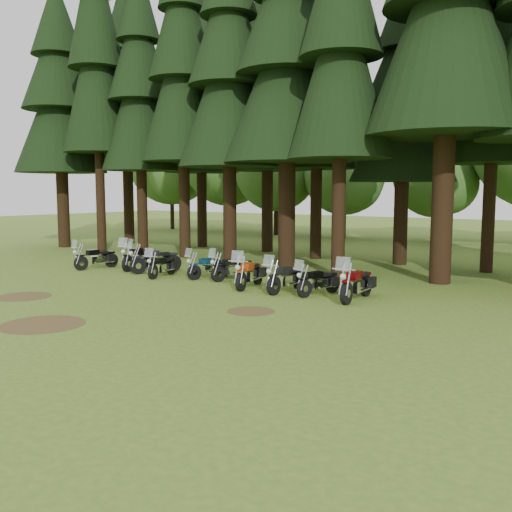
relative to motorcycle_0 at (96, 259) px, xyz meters
The scene contains 32 objects.
ground 7.57m from the motorcycle_0, 30.67° to the right, with size 120.00×120.00×0.00m, color #476720.
pine_front_0 14.45m from the motorcycle_0, 150.80° to the left, with size 5.49×5.49×16.17m.
pine_front_1 13.81m from the motorcycle_0, 138.50° to the left, with size 3.92×3.92×19.88m.
pine_front_2 11.49m from the motorcycle_0, 118.79° to the left, with size 4.32×4.32×16.22m.
pine_front_3 11.54m from the motorcycle_0, 87.87° to the left, with size 4.32×4.32×17.57m.
pine_front_4 11.34m from the motorcycle_0, 59.34° to the left, with size 4.95×4.95×16.33m.
pine_front_5 12.87m from the motorcycle_0, 40.41° to the left, with size 5.81×5.81×16.72m.
pine_front_6 14.41m from the motorcycle_0, 22.78° to the left, with size 4.15×4.15×16.75m.
pine_back_0 15.88m from the motorcycle_0, 131.05° to the left, with size 5.00×5.00×17.21m.
pine_back_1 14.26m from the motorcycle_0, 104.73° to the left, with size 4.52×4.52×16.22m.
pine_back_2 14.22m from the motorcycle_0, 78.64° to the left, with size 4.85×4.85×16.30m.
pine_back_3 14.33m from the motorcycle_0, 56.00° to the left, with size 4.35×4.35×16.20m.
pine_back_4 16.12m from the motorcycle_0, 41.72° to the left, with size 4.94×4.94×13.78m.
pine_back_5 19.50m from the motorcycle_0, 31.72° to the left, with size 3.94×3.94×16.33m.
decid_0 27.04m from the motorcycle_0, 126.08° to the left, with size 8.00×7.78×10.00m.
decid_1 24.47m from the motorcycle_0, 113.41° to the left, with size 7.91×7.69×9.88m.
decid_2 21.76m from the motorcycle_0, 100.65° to the left, with size 6.72×6.53×8.40m.
decid_3 21.73m from the motorcycle_0, 85.21° to the left, with size 6.12×5.95×7.65m.
decid_4 24.20m from the motorcycle_0, 70.23° to the left, with size 5.93×5.76×7.41m.
dirt_patch_0 6.83m from the motorcycle_0, 59.14° to the right, with size 1.80×1.80×0.01m, color #4C3D1E.
dirt_patch_1 11.51m from the motorcycle_0, 16.96° to the right, with size 1.40×1.40×0.01m, color #4C3D1E.
dirt_patch_2 10.87m from the motorcycle_0, 46.33° to the right, with size 2.20×2.20×0.01m, color #4C3D1E.
motorcycle_0 is the anchor object (origin of this frame).
motorcycle_1 1.95m from the motorcycle_0, 29.41° to the left, with size 0.82×2.40×1.51m.
motorcycle_2 3.13m from the motorcycle_0, 12.54° to the left, with size 1.12×2.33×1.51m.
motorcycle_3 4.15m from the motorcycle_0, ahead, with size 0.68×2.01×1.27m.
motorcycle_4 5.98m from the motorcycle_0, ahead, with size 0.80×2.01×1.28m.
motorcycle_5 7.07m from the motorcycle_0, ahead, with size 0.78×2.09×1.32m.
motorcycle_6 8.58m from the motorcycle_0, ahead, with size 0.82×2.31×1.46m.
motorcycle_7 10.15m from the motorcycle_0, ahead, with size 0.43×2.21×1.39m.
motorcycle_8 11.33m from the motorcycle_0, ahead, with size 0.71×2.03×1.28m.
motorcycle_9 12.77m from the motorcycle_0, ahead, with size 0.50×2.41×1.52m.
Camera 1 is at (14.03, -12.69, 3.49)m, focal length 40.00 mm.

